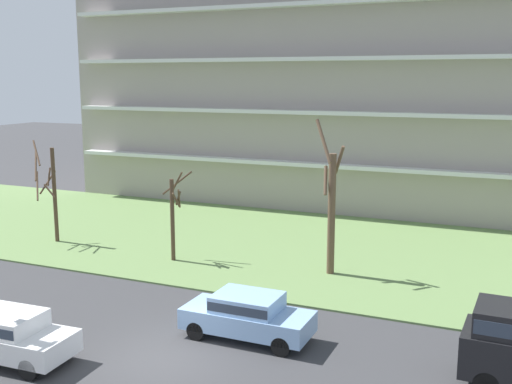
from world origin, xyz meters
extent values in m
plane|color=#38383A|center=(0.00, 0.00, 0.00)|extent=(160.00, 160.00, 0.00)
cube|color=#66844C|center=(0.00, 14.00, 0.04)|extent=(80.00, 16.00, 0.08)
cube|color=#9E938C|center=(0.00, 28.43, 9.86)|extent=(41.32, 12.85, 19.73)
cube|color=silver|center=(0.00, 21.55, 3.29)|extent=(39.67, 0.90, 0.24)
cube|color=silver|center=(0.00, 21.55, 6.58)|extent=(39.67, 0.90, 0.24)
cube|color=silver|center=(0.00, 21.55, 9.86)|extent=(39.67, 0.90, 0.24)
cube|color=silver|center=(0.00, 21.55, 13.15)|extent=(39.67, 0.90, 0.24)
cylinder|color=#4C3828|center=(-12.63, 9.72, 2.56)|extent=(0.21, 0.21, 5.12)
cylinder|color=#4C3828|center=(-12.85, 9.63, 3.58)|extent=(0.31, 0.56, 0.94)
cylinder|color=#4C3828|center=(-13.11, 9.11, 4.89)|extent=(1.33, 1.07, 1.20)
cylinder|color=#4C3828|center=(-12.65, 9.38, 2.88)|extent=(0.76, 0.14, 0.70)
cylinder|color=#4C3828|center=(-13.14, 9.82, 3.24)|extent=(0.30, 1.11, 1.17)
cylinder|color=#4C3828|center=(-13.28, 9.17, 4.23)|extent=(1.20, 1.40, 1.46)
cylinder|color=#4C3828|center=(-13.26, 9.17, 3.14)|extent=(1.21, 1.36, 1.31)
cylinder|color=#4C3828|center=(-5.10, 9.22, 2.02)|extent=(0.20, 0.20, 4.03)
cylinder|color=#4C3828|center=(-5.24, 9.95, 3.72)|extent=(1.54, 0.38, 1.23)
cylinder|color=#4C3828|center=(-5.00, 9.55, 3.86)|extent=(0.77, 0.31, 1.03)
cylinder|color=#4C3828|center=(-4.89, 9.45, 3.08)|extent=(0.58, 0.53, 0.78)
cylinder|color=#4C3828|center=(-4.80, 9.37, 3.09)|extent=(0.42, 0.71, 1.01)
cylinder|color=#4C3828|center=(-4.85, 9.19, 3.05)|extent=(0.16, 0.57, 0.78)
cylinder|color=brown|center=(2.42, 10.28, 2.74)|extent=(0.33, 0.33, 5.48)
cylinder|color=brown|center=(2.12, 9.88, 6.05)|extent=(1.01, 0.81, 1.84)
cylinder|color=brown|center=(2.66, 10.51, 5.20)|extent=(0.66, 0.67, 1.31)
cylinder|color=brown|center=(2.15, 10.20, 4.30)|extent=(0.35, 0.73, 1.25)
cube|color=#8CB2E0|center=(1.87, 2.50, 0.67)|extent=(4.40, 1.81, 0.70)
cube|color=#8CB2E0|center=(1.87, 2.50, 1.29)|extent=(2.20, 1.66, 0.55)
cube|color=#2D3847|center=(1.87, 2.50, 1.29)|extent=(2.16, 1.70, 0.30)
cylinder|color=black|center=(0.33, 1.71, 0.32)|extent=(0.64, 0.22, 0.64)
cylinder|color=black|center=(0.33, 3.29, 0.32)|extent=(0.64, 0.22, 0.64)
cylinder|color=black|center=(3.41, 1.71, 0.32)|extent=(0.64, 0.22, 0.64)
cylinder|color=black|center=(3.41, 3.29, 0.32)|extent=(0.64, 0.22, 0.64)
cylinder|color=black|center=(9.55, 1.66, 0.36)|extent=(0.73, 0.24, 0.72)
cylinder|color=black|center=(9.60, 3.44, 0.36)|extent=(0.73, 0.24, 0.72)
cube|color=white|center=(-4.35, -2.00, 0.67)|extent=(4.48, 2.00, 0.70)
cube|color=white|center=(-4.35, -2.00, 1.29)|extent=(2.27, 1.75, 0.55)
cube|color=#2D3847|center=(-4.35, -2.00, 1.29)|extent=(2.23, 1.79, 0.30)
cylinder|color=black|center=(-2.84, -1.14, 0.32)|extent=(0.65, 0.25, 0.64)
cylinder|color=black|center=(-2.77, -2.72, 0.32)|extent=(0.65, 0.25, 0.64)
camera|label=1|loc=(10.08, -15.50, 8.73)|focal=43.47mm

